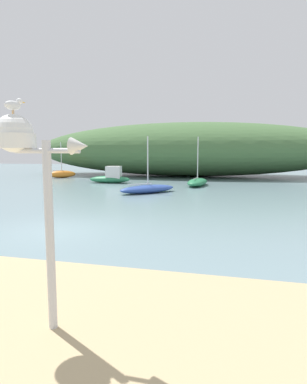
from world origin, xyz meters
name	(u,v)px	position (x,y,z in m)	size (l,w,h in m)	color
ground_plane	(60,230)	(0.00, 0.00, 0.00)	(120.00, 120.00, 0.00)	gray
distant_hill	(185,149)	(0.25, 27.80, 3.08)	(37.22, 12.62, 6.16)	#476B3D
mast_structure	(23,151)	(3.08, -6.07, 2.71)	(1.38, 0.57, 3.02)	silver
seagull_on_radar	(14,105)	(2.96, -6.06, 3.35)	(0.19, 0.30, 0.22)	orange
sailboat_west_reach	(148,189)	(0.29, 10.90, 0.29)	(3.75, 4.06, 3.79)	#2D4C9E
motorboat_mid_channel	(111,177)	(-4.80, 17.15, 0.53)	(3.82, 1.81, 1.50)	#287A4C
sailboat_east_reach	(197,182)	(3.00, 16.46, 0.32)	(1.73, 4.32, 3.98)	#287A4C
sailboat_outer_mooring	(62,174)	(-12.22, 21.52, 0.40)	(2.98, 2.69, 3.83)	orange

